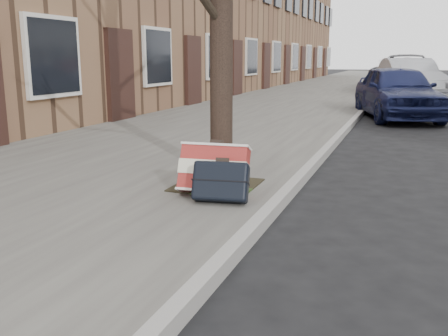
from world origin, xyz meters
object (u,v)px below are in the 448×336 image
(car_near_front, at_px, (397,92))
(car_near_mid, at_px, (408,79))
(suitcase_red, at_px, (214,170))
(suitcase_navy, at_px, (221,181))

(car_near_front, relative_size, car_near_mid, 0.88)
(car_near_front, bearing_deg, suitcase_red, -116.05)
(suitcase_navy, height_order, car_near_front, car_near_front)
(suitcase_navy, bearing_deg, car_near_front, 72.48)
(suitcase_red, bearing_deg, suitcase_navy, -59.88)
(suitcase_navy, distance_m, car_near_front, 8.89)
(suitcase_navy, distance_m, car_near_mid, 14.91)
(car_near_mid, bearing_deg, suitcase_navy, -110.21)
(car_near_front, bearing_deg, suitcase_navy, -114.80)
(suitcase_red, distance_m, car_near_front, 8.69)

